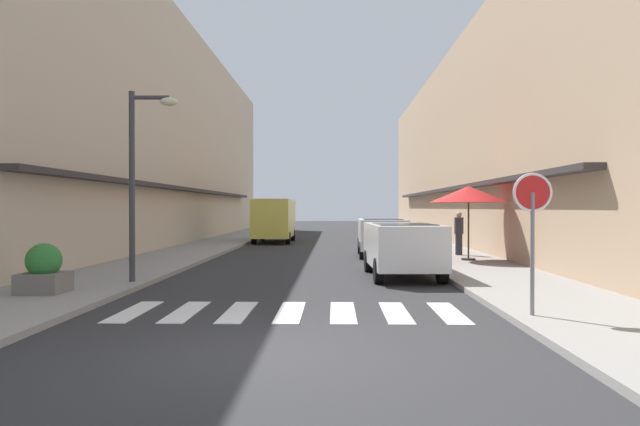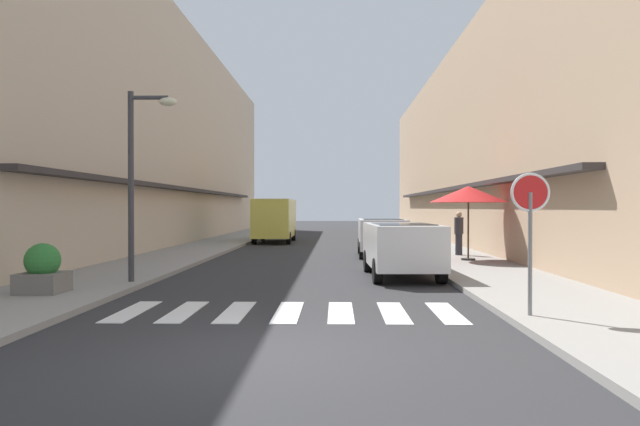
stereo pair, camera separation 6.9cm
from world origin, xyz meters
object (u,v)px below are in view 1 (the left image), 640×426
at_px(parked_car_mid, 382,233).
at_px(cafe_umbrella, 469,195).
at_px(pedestrian_walking_near, 459,232).
at_px(round_street_sign, 532,206).
at_px(parked_car_near, 402,244).
at_px(street_lamp, 141,163).
at_px(planter_corner, 44,271).
at_px(delivery_van, 274,217).

distance_m(parked_car_mid, cafe_umbrella, 4.18).
relative_size(parked_car_mid, pedestrian_walking_near, 2.47).
relative_size(round_street_sign, cafe_umbrella, 0.89).
relative_size(parked_car_near, street_lamp, 0.91).
height_order(parked_car_mid, planter_corner, parked_car_mid).
bearing_deg(round_street_sign, parked_car_near, 102.89).
xyz_separation_m(parked_car_near, pedestrian_walking_near, (2.84, 6.20, 0.05)).
xyz_separation_m(parked_car_near, parked_car_mid, (-0.00, 6.89, -0.00)).
distance_m(parked_car_near, round_street_sign, 6.45).
xyz_separation_m(round_street_sign, cafe_umbrella, (1.28, 10.25, 0.43)).
bearing_deg(parked_car_mid, round_street_sign, -83.81).
relative_size(parked_car_near, pedestrian_walking_near, 2.56).
bearing_deg(round_street_sign, delivery_van, 106.35).
bearing_deg(delivery_van, round_street_sign, -73.65).
relative_size(delivery_van, pedestrian_walking_near, 3.31).
distance_m(parked_car_near, pedestrian_walking_near, 6.82).
height_order(parked_car_mid, delivery_van, delivery_van).
relative_size(parked_car_near, delivery_van, 0.77).
bearing_deg(parked_car_near, round_street_sign, -77.11).
xyz_separation_m(street_lamp, pedestrian_walking_near, (9.34, 8.19, -1.99)).
bearing_deg(cafe_umbrella, round_street_sign, -97.13).
bearing_deg(pedestrian_walking_near, planter_corner, 137.69).
bearing_deg(delivery_van, planter_corner, -97.87).
distance_m(delivery_van, cafe_umbrella, 14.45).
distance_m(street_lamp, pedestrian_walking_near, 12.58).
relative_size(street_lamp, cafe_umbrella, 1.73).
xyz_separation_m(round_street_sign, pedestrian_walking_near, (1.41, 12.41, -0.94)).
height_order(parked_car_mid, cafe_umbrella, cafe_umbrella).
height_order(parked_car_near, round_street_sign, round_street_sign).
bearing_deg(parked_car_mid, delivery_van, 119.04).
relative_size(delivery_van, round_street_sign, 2.30).
bearing_deg(street_lamp, cafe_umbrella, 33.24).
xyz_separation_m(planter_corner, pedestrian_walking_near, (10.75, 10.09, 0.40)).
bearing_deg(planter_corner, parked_car_mid, 53.73).
xyz_separation_m(delivery_van, street_lamp, (-1.36, -18.14, 1.56)).
xyz_separation_m(parked_car_near, cafe_umbrella, (2.70, 4.04, 1.42)).
bearing_deg(planter_corner, pedestrian_walking_near, 43.20).
distance_m(round_street_sign, cafe_umbrella, 10.34).
bearing_deg(planter_corner, cafe_umbrella, 36.78).
relative_size(cafe_umbrella, planter_corner, 2.55).
bearing_deg(street_lamp, round_street_sign, -28.05).
distance_m(cafe_umbrella, planter_corner, 13.37).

